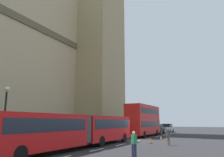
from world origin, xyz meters
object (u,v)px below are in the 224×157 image
object	(u,v)px
sedan_lead	(157,129)
street_lamp	(5,113)
sedan_trailing	(168,128)
traffic_cone_west	(151,141)
double_decker_bus	(143,119)
pedestrian_near_cones	(134,143)
traffic_cone_middle	(161,138)
articulated_bus	(79,128)
pedestrian_by_kerb	(168,136)

from	to	relation	value
sedan_lead	street_lamp	distance (m)	30.90
sedan_lead	sedan_trailing	size ratio (longest dim) A/B	1.00
traffic_cone_west	double_decker_bus	bearing A→B (deg)	22.88
traffic_cone_west	pedestrian_near_cones	xyz separation A→B (m)	(-9.60, -1.89, 0.63)
sedan_lead	traffic_cone_middle	size ratio (longest dim) A/B	7.59
sedan_trailing	traffic_cone_west	xyz separation A→B (m)	(-25.94, -4.20, -0.63)
sedan_lead	articulated_bus	bearing A→B (deg)	-179.46
traffic_cone_middle	street_lamp	bearing A→B (deg)	152.71
sedan_trailing	pedestrian_near_cones	distance (m)	36.06
double_decker_bus	pedestrian_by_kerb	xyz separation A→B (m)	(-11.29, -6.54, -1.80)
sedan_trailing	pedestrian_by_kerb	bearing A→B (deg)	-166.61
double_decker_bus	pedestrian_near_cones	xyz separation A→B (m)	(-19.84, -6.21, -1.80)
double_decker_bus	pedestrian_by_kerb	size ratio (longest dim) A/B	6.02
sedan_lead	pedestrian_by_kerb	xyz separation A→B (m)	(-19.96, -6.79, -0.00)
traffic_cone_west	street_lamp	world-z (taller)	street_lamp
pedestrian_by_kerb	double_decker_bus	bearing A→B (deg)	30.10
street_lamp	double_decker_bus	bearing A→B (deg)	-11.65
traffic_cone_middle	pedestrian_near_cones	world-z (taller)	pedestrian_near_cones
articulated_bus	sedan_trailing	size ratio (longest dim) A/B	4.04
double_decker_bus	traffic_cone_west	world-z (taller)	double_decker_bus
articulated_bus	traffic_cone_west	distance (m)	8.66
traffic_cone_west	pedestrian_near_cones	world-z (taller)	pedestrian_near_cones
sedan_lead	sedan_trailing	xyz separation A→B (m)	(7.02, -0.37, 0.00)
double_decker_bus	street_lamp	distance (m)	22.31
articulated_bus	sedan_trailing	distance (m)	33.32
pedestrian_near_cones	pedestrian_by_kerb	bearing A→B (deg)	-2.19
sedan_trailing	traffic_cone_west	distance (m)	26.29
traffic_cone_west	traffic_cone_middle	xyz separation A→B (m)	(5.12, 0.20, 0.00)
sedan_trailing	street_lamp	world-z (taller)	street_lamp
double_decker_bus	pedestrian_near_cones	size ratio (longest dim) A/B	6.02
sedan_trailing	articulated_bus	bearing A→B (deg)	179.80
sedan_trailing	traffic_cone_west	bearing A→B (deg)	-170.80
double_decker_bus	sedan_trailing	bearing A→B (deg)	-0.43
double_decker_bus	pedestrian_near_cones	bearing A→B (deg)	-162.61
double_decker_bus	sedan_lead	world-z (taller)	double_decker_bus
articulated_bus	pedestrian_near_cones	world-z (taller)	articulated_bus
traffic_cone_west	articulated_bus	bearing A→B (deg)	149.59
articulated_bus	sedan_lead	distance (m)	26.30
traffic_cone_west	pedestrian_by_kerb	distance (m)	2.53
articulated_bus	pedestrian_by_kerb	distance (m)	9.13
sedan_lead	traffic_cone_middle	world-z (taller)	sedan_lead
articulated_bus	traffic_cone_west	size ratio (longest dim) A/B	30.63
double_decker_bus	sedan_lead	distance (m)	8.87
articulated_bus	pedestrian_by_kerb	bearing A→B (deg)	-45.97
double_decker_bus	traffic_cone_west	bearing A→B (deg)	-157.12
sedan_lead	traffic_cone_west	distance (m)	19.48
pedestrian_near_cones	articulated_bus	bearing A→B (deg)	70.20
double_decker_bus	street_lamp	xyz separation A→B (m)	(-21.85, 4.50, 0.35)
sedan_lead	traffic_cone_west	world-z (taller)	sedan_lead
traffic_cone_west	street_lamp	xyz separation A→B (m)	(-11.60, 8.83, 2.77)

